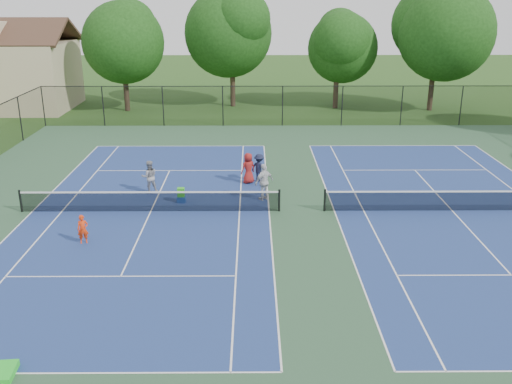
{
  "coord_description": "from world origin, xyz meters",
  "views": [
    {
      "loc": [
        -2.29,
        -24.63,
        9.59
      ],
      "look_at": [
        -2.13,
        -1.0,
        1.3
      ],
      "focal_mm": 40.0,
      "sensor_mm": 36.0,
      "label": 1
    }
  ],
  "objects_px": {
    "tree_back_d": "(437,28)",
    "clapboard_house": "(11,73)",
    "tree_back_b": "(232,29)",
    "bystander_c": "(248,168)",
    "child_player": "(83,229)",
    "tree_back_a": "(122,38)",
    "bystander_a": "(264,182)",
    "instructor": "(149,177)",
    "ball_hopper": "(181,192)",
    "ball_crate": "(181,199)",
    "tree_back_c": "(338,44)",
    "bystander_b": "(259,168)"
  },
  "relations": [
    {
      "from": "clapboard_house",
      "to": "bystander_c",
      "type": "xyz_separation_m",
      "value": [
        20.5,
        -20.83,
        -2.27
      ]
    },
    {
      "from": "instructor",
      "to": "bystander_c",
      "type": "height_order",
      "value": "instructor"
    },
    {
      "from": "instructor",
      "to": "bystander_a",
      "type": "xyz_separation_m",
      "value": [
        5.76,
        -1.12,
        0.08
      ]
    },
    {
      "from": "tree_back_a",
      "to": "ball_hopper",
      "type": "xyz_separation_m",
      "value": [
        7.28,
        -22.78,
        -5.52
      ]
    },
    {
      "from": "tree_back_d",
      "to": "clapboard_house",
      "type": "bearing_deg",
      "value": 178.41
    },
    {
      "from": "clapboard_house",
      "to": "instructor",
      "type": "relative_size",
      "value": 6.48
    },
    {
      "from": "ball_hopper",
      "to": "tree_back_d",
      "type": "bearing_deg",
      "value": 50.58
    },
    {
      "from": "tree_back_b",
      "to": "bystander_a",
      "type": "distance_m",
      "value": 25.18
    },
    {
      "from": "clapboard_house",
      "to": "ball_hopper",
      "type": "xyz_separation_m",
      "value": [
        17.28,
        -23.78,
        -2.57
      ]
    },
    {
      "from": "tree_back_a",
      "to": "ball_hopper",
      "type": "distance_m",
      "value": 24.54
    },
    {
      "from": "bystander_a",
      "to": "bystander_b",
      "type": "height_order",
      "value": "bystander_a"
    },
    {
      "from": "bystander_a",
      "to": "ball_crate",
      "type": "bearing_deg",
      "value": -32.28
    },
    {
      "from": "tree_back_d",
      "to": "ball_hopper",
      "type": "height_order",
      "value": "tree_back_d"
    },
    {
      "from": "tree_back_a",
      "to": "bystander_a",
      "type": "bearing_deg",
      "value": -63.29
    },
    {
      "from": "tree_back_d",
      "to": "bystander_c",
      "type": "relative_size",
      "value": 6.31
    },
    {
      "from": "bystander_b",
      "to": "ball_crate",
      "type": "xyz_separation_m",
      "value": [
        -3.8,
        -3.2,
        -0.61
      ]
    },
    {
      "from": "tree_back_c",
      "to": "instructor",
      "type": "relative_size",
      "value": 5.04
    },
    {
      "from": "tree_back_c",
      "to": "tree_back_b",
      "type": "bearing_deg",
      "value": 173.66
    },
    {
      "from": "clapboard_house",
      "to": "child_player",
      "type": "xyz_separation_m",
      "value": [
        13.89,
        -28.49,
        -2.49
      ]
    },
    {
      "from": "instructor",
      "to": "bystander_a",
      "type": "height_order",
      "value": "bystander_a"
    },
    {
      "from": "tree_back_a",
      "to": "tree_back_b",
      "type": "relative_size",
      "value": 0.91
    },
    {
      "from": "instructor",
      "to": "bystander_a",
      "type": "bearing_deg",
      "value": 153.12
    },
    {
      "from": "tree_back_d",
      "to": "instructor",
      "type": "distance_m",
      "value": 30.15
    },
    {
      "from": "tree_back_d",
      "to": "ball_crate",
      "type": "xyz_separation_m",
      "value": [
        -18.72,
        -22.78,
        -6.67
      ]
    },
    {
      "from": "child_player",
      "to": "bystander_a",
      "type": "bearing_deg",
      "value": 18.61
    },
    {
      "from": "tree_back_c",
      "to": "instructor",
      "type": "distance_m",
      "value": 25.98
    },
    {
      "from": "tree_back_d",
      "to": "ball_hopper",
      "type": "bearing_deg",
      "value": -129.42
    },
    {
      "from": "bystander_b",
      "to": "ball_crate",
      "type": "relative_size",
      "value": 3.79
    },
    {
      "from": "tree_back_b",
      "to": "tree_back_c",
      "type": "bearing_deg",
      "value": -6.34
    },
    {
      "from": "tree_back_a",
      "to": "bystander_c",
      "type": "relative_size",
      "value": 5.58
    },
    {
      "from": "tree_back_c",
      "to": "tree_back_a",
      "type": "bearing_deg",
      "value": -176.82
    },
    {
      "from": "tree_back_b",
      "to": "child_player",
      "type": "height_order",
      "value": "tree_back_b"
    },
    {
      "from": "tree_back_b",
      "to": "bystander_c",
      "type": "height_order",
      "value": "tree_back_b"
    },
    {
      "from": "tree_back_a",
      "to": "child_player",
      "type": "xyz_separation_m",
      "value": [
        3.89,
        -27.49,
        -5.44
      ]
    },
    {
      "from": "tree_back_c",
      "to": "bystander_a",
      "type": "bearing_deg",
      "value": -105.99
    },
    {
      "from": "tree_back_b",
      "to": "bystander_b",
      "type": "height_order",
      "value": "tree_back_b"
    },
    {
      "from": "tree_back_b",
      "to": "ball_crate",
      "type": "bearing_deg",
      "value": -93.98
    },
    {
      "from": "clapboard_house",
      "to": "child_player",
      "type": "height_order",
      "value": "clapboard_house"
    },
    {
      "from": "tree_back_c",
      "to": "bystander_b",
      "type": "height_order",
      "value": "tree_back_c"
    },
    {
      "from": "instructor",
      "to": "bystander_c",
      "type": "xyz_separation_m",
      "value": [
        4.97,
        1.48,
        -0.01
      ]
    },
    {
      "from": "child_player",
      "to": "bystander_b",
      "type": "height_order",
      "value": "bystander_b"
    },
    {
      "from": "child_player",
      "to": "ball_hopper",
      "type": "relative_size",
      "value": 2.76
    },
    {
      "from": "tree_back_a",
      "to": "instructor",
      "type": "distance_m",
      "value": 22.62
    },
    {
      "from": "bystander_a",
      "to": "bystander_c",
      "type": "relative_size",
      "value": 1.11
    },
    {
      "from": "bystander_c",
      "to": "ball_hopper",
      "type": "height_order",
      "value": "bystander_c"
    },
    {
      "from": "tree_back_c",
      "to": "clapboard_house",
      "type": "distance_m",
      "value": 28.1
    },
    {
      "from": "child_player",
      "to": "clapboard_house",
      "type": "bearing_deg",
      "value": 100.22
    },
    {
      "from": "tree_back_d",
      "to": "bystander_a",
      "type": "height_order",
      "value": "tree_back_d"
    },
    {
      "from": "bystander_c",
      "to": "tree_back_d",
      "type": "bearing_deg",
      "value": -159.52
    },
    {
      "from": "tree_back_d",
      "to": "ball_crate",
      "type": "bearing_deg",
      "value": -129.42
    }
  ]
}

